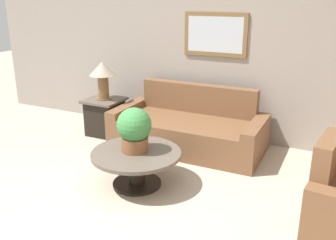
# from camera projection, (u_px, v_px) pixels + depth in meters

# --- Properties ---
(ground_plane) EXTENTS (20.00, 20.00, 0.00)m
(ground_plane) POSITION_uv_depth(u_px,v_px,m) (105.00, 217.00, 3.71)
(ground_plane) COLOR tan
(wall_back) EXTENTS (7.88, 0.09, 2.60)m
(wall_back) POSITION_uv_depth(u_px,v_px,m) (204.00, 50.00, 5.56)
(wall_back) COLOR gray
(wall_back) RESTS_ON ground_plane
(couch_main) EXTENTS (2.12, 0.98, 0.85)m
(couch_main) POSITION_uv_depth(u_px,v_px,m) (189.00, 129.00, 5.33)
(couch_main) COLOR brown
(couch_main) RESTS_ON ground_plane
(coffee_table) EXTENTS (1.02, 1.02, 0.41)m
(coffee_table) POSITION_uv_depth(u_px,v_px,m) (136.00, 161.00, 4.26)
(coffee_table) COLOR black
(coffee_table) RESTS_ON ground_plane
(side_table) EXTENTS (0.55, 0.55, 0.57)m
(side_table) POSITION_uv_depth(u_px,v_px,m) (105.00, 116.00, 5.84)
(side_table) COLOR black
(side_table) RESTS_ON ground_plane
(table_lamp) EXTENTS (0.40, 0.40, 0.57)m
(table_lamp) POSITION_uv_depth(u_px,v_px,m) (103.00, 73.00, 5.62)
(table_lamp) COLOR brown
(table_lamp) RESTS_ON side_table
(potted_plant_on_table) EXTENTS (0.39, 0.39, 0.50)m
(potted_plant_on_table) POSITION_uv_depth(u_px,v_px,m) (134.00, 129.00, 4.17)
(potted_plant_on_table) COLOR brown
(potted_plant_on_table) RESTS_ON coffee_table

